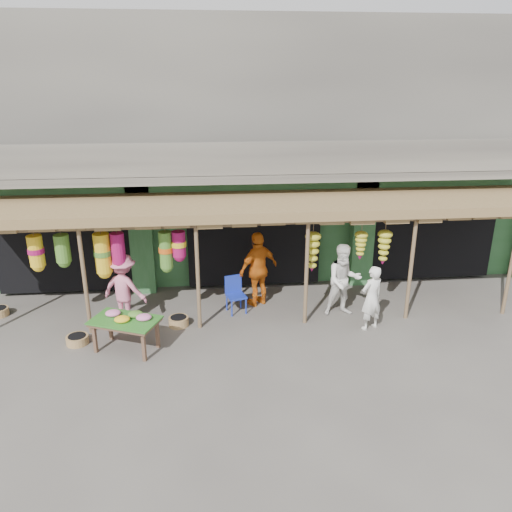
{
  "coord_description": "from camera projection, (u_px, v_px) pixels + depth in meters",
  "views": [
    {
      "loc": [
        -1.21,
        -10.74,
        5.57
      ],
      "look_at": [
        -0.06,
        1.0,
        1.3
      ],
      "focal_mm": 35.0,
      "sensor_mm": 36.0,
      "label": 1
    }
  ],
  "objects": [
    {
      "name": "awning",
      "position": [
        252.0,
        209.0,
        11.91
      ],
      "size": [
        14.0,
        2.7,
        2.79
      ],
      "color": "brown",
      "rests_on": "ground"
    },
    {
      "name": "basket_right",
      "position": [
        179.0,
        321.0,
        11.78
      ],
      "size": [
        0.55,
        0.55,
        0.21
      ],
      "primitive_type": "cylinder",
      "rotation": [
        0.0,
        0.0,
        -0.18
      ],
      "color": "#A36E4C",
      "rests_on": "ground"
    },
    {
      "name": "person_shopper",
      "position": [
        124.0,
        289.0,
        11.75
      ],
      "size": [
        1.26,
        1.01,
        1.7
      ],
      "primitive_type": "imported",
      "rotation": [
        0.0,
        0.0,
        2.74
      ],
      "color": "pink",
      "rests_on": "ground"
    },
    {
      "name": "person_vendor",
      "position": [
        258.0,
        269.0,
        12.61
      ],
      "size": [
        1.22,
        1.01,
        1.95
      ],
      "primitive_type": "imported",
      "rotation": [
        0.0,
        0.0,
        3.7
      ],
      "color": "#D16213",
      "rests_on": "ground"
    },
    {
      "name": "person_right",
      "position": [
        344.0,
        280.0,
        12.09
      ],
      "size": [
        0.9,
        0.72,
        1.81
      ],
      "primitive_type": "imported",
      "rotation": [
        0.0,
        0.0,
        0.04
      ],
      "color": "white",
      "rests_on": "ground"
    },
    {
      "name": "ground",
      "position": [
        262.0,
        320.0,
        12.06
      ],
      "size": [
        80.0,
        80.0,
        0.0
      ],
      "primitive_type": "plane",
      "color": "#514C47",
      "rests_on": "ground"
    },
    {
      "name": "person_front",
      "position": [
        372.0,
        298.0,
        11.43
      ],
      "size": [
        0.67,
        0.57,
        1.55
      ],
      "primitive_type": "imported",
      "rotation": [
        0.0,
        0.0,
        3.55
      ],
      "color": "white",
      "rests_on": "ground"
    },
    {
      "name": "basket_mid",
      "position": [
        77.0,
        340.0,
        10.99
      ],
      "size": [
        0.64,
        0.64,
        0.19
      ],
      "primitive_type": "cylinder",
      "rotation": [
        0.0,
        0.0,
        0.43
      ],
      "color": "#9F7247",
      "rests_on": "ground"
    },
    {
      "name": "blue_chair",
      "position": [
        235.0,
        292.0,
        12.4
      ],
      "size": [
        0.55,
        0.55,
        0.92
      ],
      "rotation": [
        0.0,
        0.0,
        0.3
      ],
      "color": "#1A2FAB",
      "rests_on": "ground"
    },
    {
      "name": "flower_table",
      "position": [
        126.0,
        321.0,
        10.56
      ],
      "size": [
        1.62,
        1.31,
        0.85
      ],
      "rotation": [
        0.0,
        0.0,
        -0.4
      ],
      "color": "brown",
      "rests_on": "ground"
    },
    {
      "name": "building",
      "position": [
        246.0,
        151.0,
        15.47
      ],
      "size": [
        16.4,
        6.8,
        7.0
      ],
      "color": "gray",
      "rests_on": "ground"
    }
  ]
}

